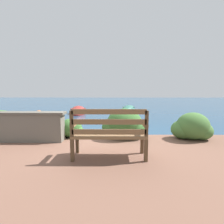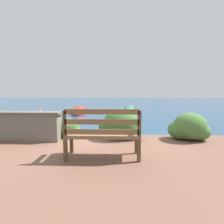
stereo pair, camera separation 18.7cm
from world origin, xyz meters
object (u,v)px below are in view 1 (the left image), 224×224
park_bench (109,132)px  rowboat_mid (129,109)px  rowboat_nearest (78,112)px  mooring_buoy (39,114)px

park_bench → rowboat_mid: size_ratio=0.52×
rowboat_nearest → park_bench: bearing=-172.1°
rowboat_mid → rowboat_nearest: bearing=-41.0°
rowboat_nearest → rowboat_mid: rowboat_nearest is taller
park_bench → rowboat_nearest: 8.85m
rowboat_nearest → rowboat_mid: 4.35m
park_bench → rowboat_mid: 11.06m
rowboat_nearest → mooring_buoy: 2.43m
park_bench → mooring_buoy: size_ratio=2.89×
rowboat_nearest → mooring_buoy: (-2.29, -0.83, 0.00)m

